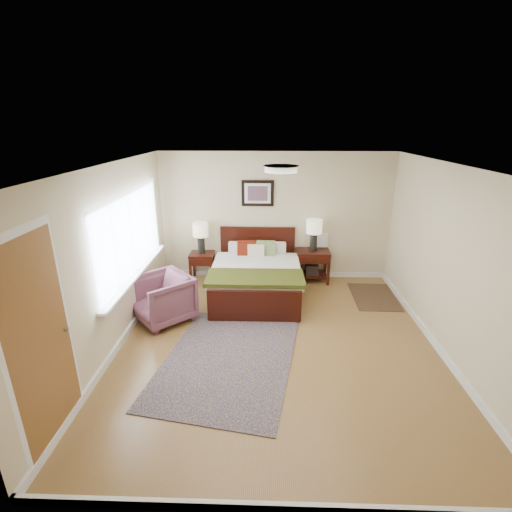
{
  "coord_description": "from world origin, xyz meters",
  "views": [
    {
      "loc": [
        -0.16,
        -4.62,
        2.99
      ],
      "look_at": [
        -0.33,
        0.77,
        1.05
      ],
      "focal_mm": 26.0,
      "sensor_mm": 36.0,
      "label": 1
    }
  ],
  "objects_px": {
    "lamp_left": "(201,233)",
    "lamp_right": "(314,230)",
    "bed": "(256,271)",
    "rug_persian": "(228,360)",
    "nightstand_left": "(202,259)",
    "armchair": "(163,299)",
    "nightstand_right": "(312,263)"
  },
  "relations": [
    {
      "from": "lamp_left",
      "to": "nightstand_right",
      "type": "bearing_deg",
      "value": -0.33
    },
    {
      "from": "lamp_left",
      "to": "rug_persian",
      "type": "distance_m",
      "value": 2.99
    },
    {
      "from": "armchair",
      "to": "nightstand_left",
      "type": "bearing_deg",
      "value": 125.74
    },
    {
      "from": "bed",
      "to": "nightstand_left",
      "type": "bearing_deg",
      "value": 147.71
    },
    {
      "from": "nightstand_left",
      "to": "rug_persian",
      "type": "distance_m",
      "value": 2.84
    },
    {
      "from": "bed",
      "to": "rug_persian",
      "type": "xyz_separation_m",
      "value": [
        -0.31,
        -2.0,
        -0.47
      ]
    },
    {
      "from": "lamp_left",
      "to": "lamp_right",
      "type": "relative_size",
      "value": 1.0
    },
    {
      "from": "armchair",
      "to": "lamp_left",
      "type": "bearing_deg",
      "value": 125.88
    },
    {
      "from": "nightstand_left",
      "to": "armchair",
      "type": "bearing_deg",
      "value": -101.96
    },
    {
      "from": "nightstand_left",
      "to": "armchair",
      "type": "xyz_separation_m",
      "value": [
        -0.35,
        -1.64,
        -0.06
      ]
    },
    {
      "from": "bed",
      "to": "nightstand_left",
      "type": "relative_size",
      "value": 3.45
    },
    {
      "from": "bed",
      "to": "nightstand_right",
      "type": "relative_size",
      "value": 2.98
    },
    {
      "from": "bed",
      "to": "armchair",
      "type": "distance_m",
      "value": 1.73
    },
    {
      "from": "nightstand_left",
      "to": "lamp_left",
      "type": "bearing_deg",
      "value": 90.0
    },
    {
      "from": "lamp_left",
      "to": "bed",
      "type": "bearing_deg",
      "value": -33.03
    },
    {
      "from": "nightstand_left",
      "to": "lamp_right",
      "type": "relative_size",
      "value": 0.92
    },
    {
      "from": "nightstand_left",
      "to": "lamp_right",
      "type": "bearing_deg",
      "value": 0.53
    },
    {
      "from": "bed",
      "to": "rug_persian",
      "type": "relative_size",
      "value": 0.82
    },
    {
      "from": "bed",
      "to": "nightstand_right",
      "type": "distance_m",
      "value": 1.3
    },
    {
      "from": "lamp_right",
      "to": "nightstand_left",
      "type": "bearing_deg",
      "value": -179.47
    },
    {
      "from": "lamp_right",
      "to": "armchair",
      "type": "relative_size",
      "value": 0.74
    },
    {
      "from": "rug_persian",
      "to": "armchair",
      "type": "bearing_deg",
      "value": 147.2
    },
    {
      "from": "nightstand_right",
      "to": "bed",
      "type": "bearing_deg",
      "value": -147.2
    },
    {
      "from": "bed",
      "to": "nightstand_left",
      "type": "xyz_separation_m",
      "value": [
        -1.1,
        0.7,
        -0.04
      ]
    },
    {
      "from": "bed",
      "to": "lamp_left",
      "type": "height_order",
      "value": "lamp_left"
    },
    {
      "from": "bed",
      "to": "nightstand_left",
      "type": "distance_m",
      "value": 1.3
    },
    {
      "from": "nightstand_left",
      "to": "lamp_right",
      "type": "distance_m",
      "value": 2.28
    },
    {
      "from": "lamp_left",
      "to": "rug_persian",
      "type": "bearing_deg",
      "value": -73.79
    },
    {
      "from": "bed",
      "to": "lamp_right",
      "type": "height_order",
      "value": "lamp_right"
    },
    {
      "from": "lamp_left",
      "to": "rug_persian",
      "type": "relative_size",
      "value": 0.26
    },
    {
      "from": "lamp_left",
      "to": "lamp_right",
      "type": "xyz_separation_m",
      "value": [
        2.19,
        0.0,
        0.08
      ]
    },
    {
      "from": "nightstand_left",
      "to": "rug_persian",
      "type": "height_order",
      "value": "nightstand_left"
    }
  ]
}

